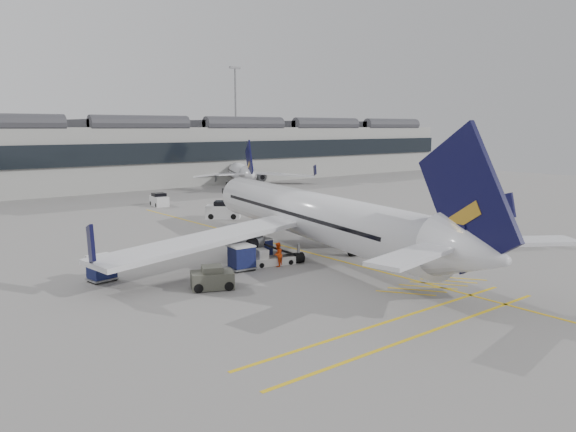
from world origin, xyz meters
TOP-DOWN VIEW (x-y plane):
  - ground at (0.00, 0.00)m, footprint 220.00×220.00m
  - terminal at (0.00, 71.93)m, footprint 200.00×20.45m
  - apron_markings at (10.00, 10.00)m, footprint 0.25×60.00m
  - airliner_main at (9.87, 5.46)m, footprint 38.59×42.56m
  - airliner_far at (38.40, 60.66)m, footprint 28.26×31.18m
  - belt_loader at (4.79, 4.95)m, footprint 4.34×2.18m
  - baggage_cart_a at (6.15, 10.49)m, footprint 2.03×1.76m
  - baggage_cart_b at (4.84, 6.67)m, footprint 1.80×1.49m
  - baggage_cart_c at (1.86, 5.00)m, footprint 2.00×1.70m
  - baggage_cart_d at (-7.83, 8.69)m, footprint 2.03×1.76m
  - ramp_agent_a at (3.64, 6.26)m, footprint 0.73×0.64m
  - ramp_agent_b at (4.78, 4.18)m, footprint 1.20×1.14m
  - pushback_tug at (-2.58, 2.05)m, footprint 3.32×2.73m
  - safety_cone_nose at (12.94, 20.89)m, footprint 0.35×0.35m
  - safety_cone_engine at (15.90, 2.61)m, footprint 0.36×0.36m
  - service_van_mid at (13.02, 42.36)m, footprint 2.25×3.78m
  - service_van_right at (14.28, 27.42)m, footprint 4.46×4.21m

SIDE VIEW (x-z plane):
  - ground at x=0.00m, z-range 0.00..0.00m
  - apron_markings at x=10.00m, z-range 0.00..0.01m
  - safety_cone_nose at x=12.94m, z-range 0.00..0.48m
  - safety_cone_engine at x=15.90m, z-range 0.00..0.51m
  - belt_loader at x=4.79m, z-range -0.36..1.36m
  - pushback_tug at x=-2.58m, z-range -0.09..1.52m
  - service_van_mid at x=13.02m, z-range -0.10..1.74m
  - ramp_agent_a at x=3.64m, z-range 0.00..1.68m
  - service_van_right at x=14.28m, z-range -0.11..2.00m
  - ramp_agent_b at x=4.78m, z-range 0.00..1.95m
  - baggage_cart_b at x=4.84m, z-range 0.07..1.95m
  - baggage_cart_d at x=-7.83m, z-range 0.07..1.99m
  - baggage_cart_a at x=6.15m, z-range 0.07..1.99m
  - baggage_cart_c at x=1.86m, z-range 0.07..2.05m
  - airliner_far at x=38.40m, z-range -1.84..7.08m
  - airliner_main at x=9.87m, z-range -2.36..9.07m
  - terminal at x=0.00m, z-range -0.06..12.34m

